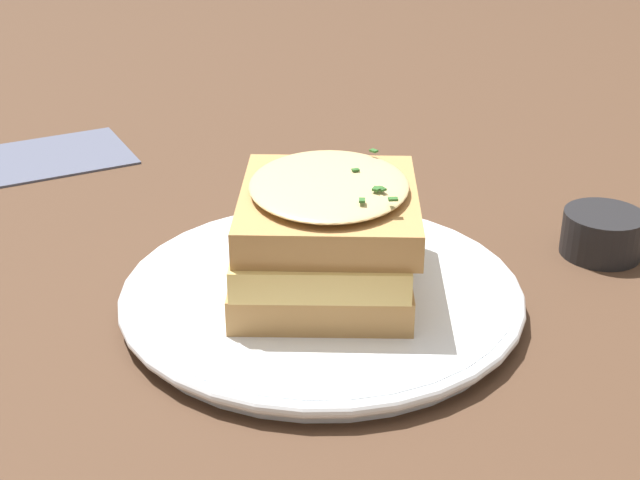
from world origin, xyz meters
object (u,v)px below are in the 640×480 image
at_px(napkin, 55,155).
at_px(condiment_pot, 602,234).
at_px(sandwich, 322,232).
at_px(dinner_plate, 320,292).

bearing_deg(napkin, condiment_pot, -52.81).
bearing_deg(condiment_pot, sandwich, 170.11).
xyz_separation_m(sandwich, napkin, (-0.08, 0.35, -0.05)).
relative_size(dinner_plate, condiment_pot, 4.51).
xyz_separation_m(dinner_plate, napkin, (-0.08, 0.35, -0.01)).
xyz_separation_m(dinner_plate, sandwich, (0.00, 0.00, 0.04)).
relative_size(napkin, condiment_pot, 2.27).
distance_m(sandwich, condiment_pot, 0.22).
relative_size(sandwich, napkin, 1.26).
relative_size(sandwich, condiment_pot, 2.87).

